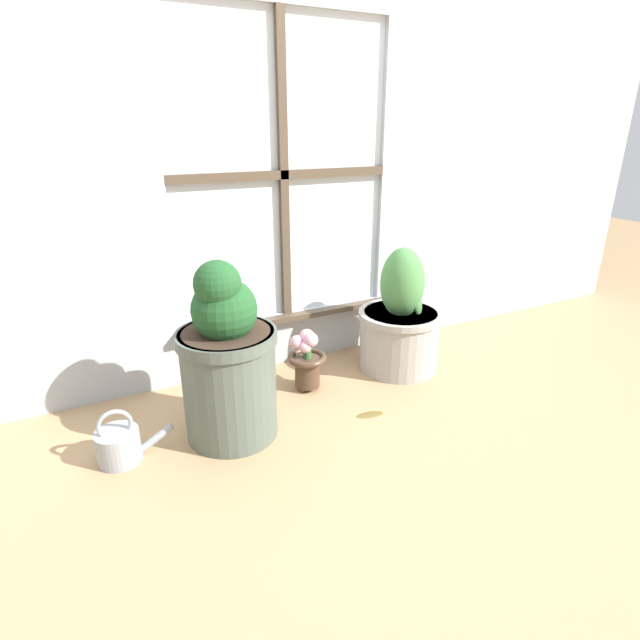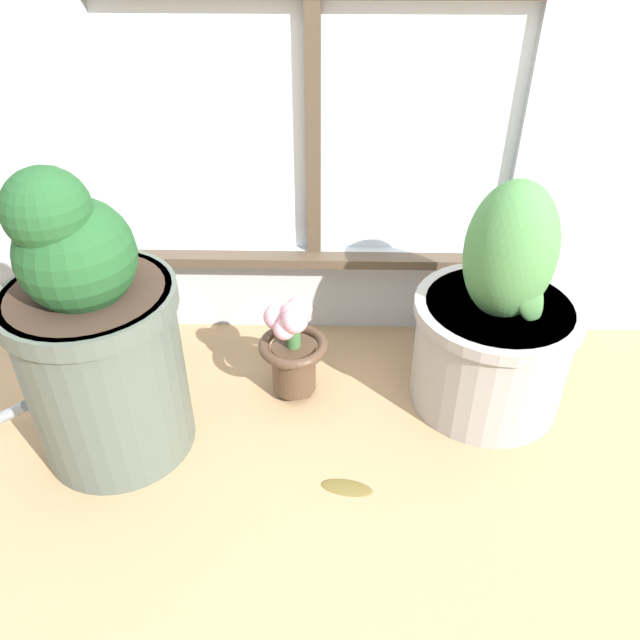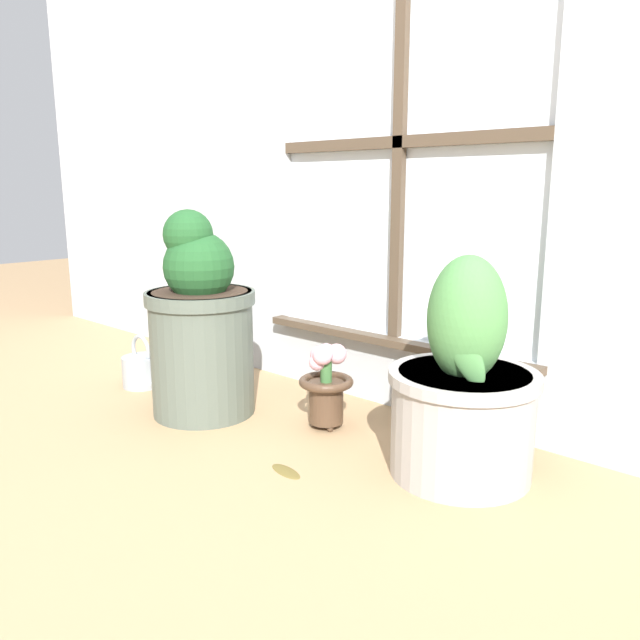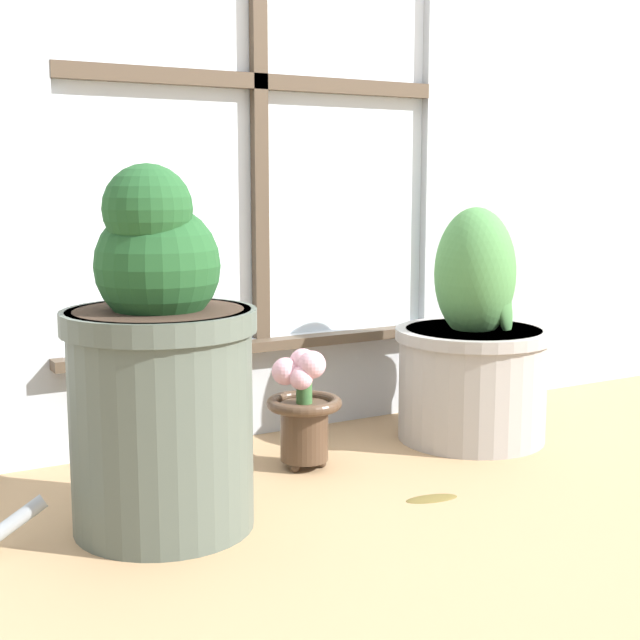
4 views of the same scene
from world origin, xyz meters
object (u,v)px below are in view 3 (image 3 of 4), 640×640
at_px(potted_plant_right, 463,395).
at_px(watering_can, 143,370).
at_px(potted_plant_left, 201,326).
at_px(flower_vase, 326,383).

height_order(potted_plant_right, watering_can, potted_plant_right).
bearing_deg(watering_can, potted_plant_left, -2.32).
bearing_deg(watering_can, potted_plant_right, 6.90).
bearing_deg(potted_plant_left, potted_plant_right, 10.99).
relative_size(flower_vase, watering_can, 1.04).
height_order(potted_plant_right, flower_vase, potted_plant_right).
distance_m(potted_plant_right, watering_can, 1.24).
bearing_deg(flower_vase, potted_plant_right, -0.67).
xyz_separation_m(potted_plant_left, watering_can, (-0.38, 0.02, -0.22)).
distance_m(potted_plant_right, flower_vase, 0.47).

